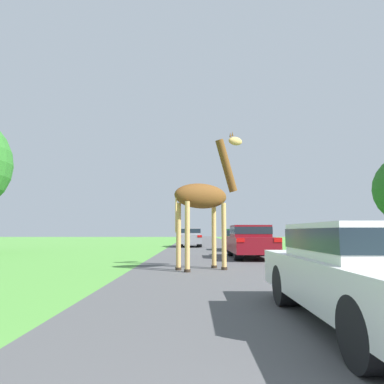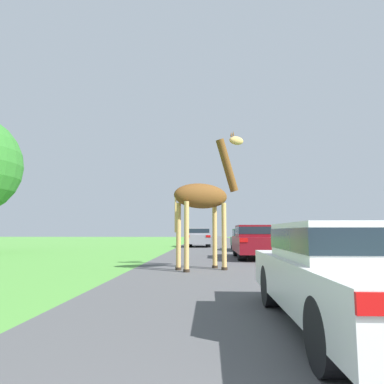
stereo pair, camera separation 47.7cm
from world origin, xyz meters
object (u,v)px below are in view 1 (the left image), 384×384
giraffe_near_road (205,197)px  car_queue_right (238,239)px  car_lead_maroon (373,271)px  car_far_ahead (250,241)px  car_queue_left (190,237)px

giraffe_near_road → car_queue_right: 12.16m
giraffe_near_road → car_lead_maroon: bearing=-12.3°
car_far_ahead → giraffe_near_road: bearing=-114.7°
giraffe_near_road → car_queue_right: giraffe_near_road is taller
car_lead_maroon → car_queue_right: size_ratio=1.05×
car_lead_maroon → giraffe_near_road: bearing=106.3°
car_queue_left → car_far_ahead: bearing=-76.1°
car_lead_maroon → car_queue_left: 23.80m
car_queue_right → car_far_ahead: (-0.28, -6.88, 0.06)m
giraffe_near_road → car_lead_maroon: 7.17m
giraffe_near_road → car_far_ahead: (2.26, 4.90, -1.53)m
car_lead_maroon → car_far_ahead: car_far_ahead is taller
giraffe_near_road → car_far_ahead: giraffe_near_road is taller
car_queue_right → car_lead_maroon: bearing=-91.8°
giraffe_near_road → car_queue_right: size_ratio=1.09×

